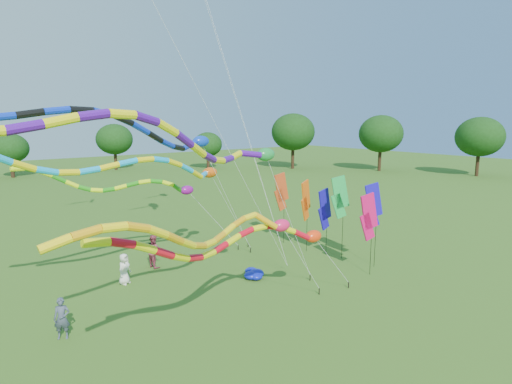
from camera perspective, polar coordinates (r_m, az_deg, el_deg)
ground at (r=18.95m, az=6.83°, el=-15.38°), size 160.00×160.00×0.00m
tree_ring at (r=17.23m, az=7.74°, el=0.94°), size 120.78×116.77×9.41m
tube_kite_red at (r=15.38m, az=-0.77°, el=-6.40°), size 12.47×2.31×5.70m
tube_kite_orange at (r=13.92m, az=-4.40°, el=-5.08°), size 11.89×3.46×6.17m
tube_kite_purple at (r=13.86m, az=-7.24°, el=6.09°), size 13.79×4.26×8.84m
tube_kite_blue at (r=18.43m, az=-17.06°, el=7.82°), size 15.70×4.31×9.18m
tube_kite_cyan at (r=20.14m, az=-14.29°, el=3.10°), size 14.46×4.31×7.81m
tube_kite_green at (r=23.87m, az=-16.27°, el=0.91°), size 11.46×2.43×6.30m
banner_pole_blue_a at (r=25.28m, az=9.12°, el=-2.29°), size 1.16×0.16×4.05m
banner_pole_orange at (r=25.66m, az=6.64°, el=-1.13°), size 1.12×0.46×4.46m
banner_pole_red at (r=27.34m, az=3.37°, el=0.02°), size 1.16×0.15×4.66m
banner_pole_magenta_a at (r=22.39m, az=14.78°, el=-3.24°), size 1.15×0.33×4.37m
banner_pole_blue_b at (r=23.67m, az=15.34°, el=-1.77°), size 1.12×0.45×4.70m
banner_pole_green at (r=24.64m, az=11.10°, el=-0.71°), size 1.10×0.53×4.89m
blue_nylon_heap at (r=22.46m, az=-0.09°, el=-10.49°), size 1.00×1.94×0.53m
person_a at (r=22.20m, az=-17.16°, el=-9.77°), size 0.89×0.81×1.53m
person_b at (r=17.86m, az=-24.47°, el=-15.09°), size 0.68×0.60×1.57m
person_c at (r=24.14m, az=-13.49°, el=-7.66°), size 0.82×0.98×1.82m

